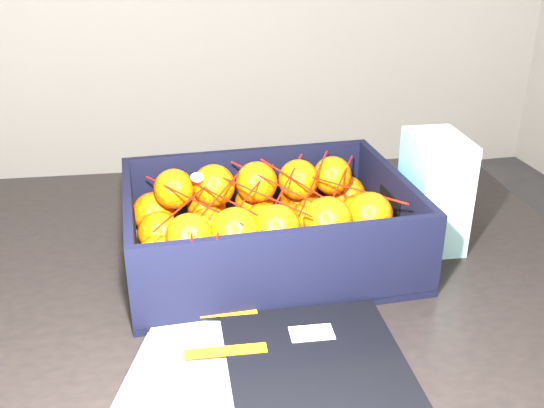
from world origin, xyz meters
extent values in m
cube|color=black|center=(-0.22, -0.31, 0.73)|extent=(1.26, 0.90, 0.04)
cylinder|color=black|center=(0.33, 0.04, 0.35)|extent=(0.06, 0.06, 0.71)
cube|color=silver|center=(-0.27, -0.63, 0.75)|extent=(0.29, 0.33, 0.01)
cube|color=silver|center=(-0.25, -0.63, 0.76)|extent=(0.27, 0.32, 0.01)
cube|color=black|center=(-0.13, -0.63, 0.77)|extent=(0.22, 0.29, 0.01)
cube|color=orange|center=(-0.22, -0.46, 0.77)|extent=(0.08, 0.06, 0.00)
cube|color=white|center=(-0.12, -0.55, 0.77)|extent=(0.06, 0.04, 0.00)
cube|color=orange|center=(-0.24, -0.56, 0.77)|extent=(0.10, 0.03, 0.00)
cube|color=brown|center=(-0.13, -0.32, 0.76)|extent=(0.43, 0.32, 0.01)
cube|color=black|center=(-0.13, -0.17, 0.81)|extent=(0.43, 0.01, 0.13)
cube|color=black|center=(-0.13, -0.48, 0.81)|extent=(0.43, 0.01, 0.13)
cube|color=black|center=(-0.34, -0.32, 0.81)|extent=(0.01, 0.29, 0.13)
cube|color=black|center=(0.08, -0.32, 0.81)|extent=(0.01, 0.29, 0.13)
sphere|color=#DD5804|center=(-0.30, -0.44, 0.80)|extent=(0.06, 0.06, 0.06)
sphere|color=#DD5804|center=(-0.30, -0.36, 0.80)|extent=(0.07, 0.07, 0.07)
sphere|color=#DD5804|center=(-0.30, -0.28, 0.80)|extent=(0.07, 0.07, 0.07)
sphere|color=#DD5804|center=(-0.30, -0.21, 0.80)|extent=(0.07, 0.07, 0.07)
sphere|color=#DD5804|center=(-0.22, -0.43, 0.80)|extent=(0.07, 0.07, 0.07)
sphere|color=#DD5804|center=(-0.21, -0.36, 0.80)|extent=(0.06, 0.06, 0.06)
sphere|color=#DD5804|center=(-0.22, -0.28, 0.80)|extent=(0.07, 0.07, 0.07)
sphere|color=#DD5804|center=(-0.21, -0.21, 0.80)|extent=(0.07, 0.07, 0.07)
sphere|color=#DD5804|center=(-0.13, -0.44, 0.80)|extent=(0.07, 0.07, 0.07)
sphere|color=#DD5804|center=(-0.13, -0.36, 0.80)|extent=(0.07, 0.07, 0.07)
sphere|color=#DD5804|center=(-0.13, -0.28, 0.80)|extent=(0.06, 0.06, 0.06)
sphere|color=#DD5804|center=(-0.13, -0.21, 0.80)|extent=(0.07, 0.07, 0.07)
sphere|color=#DD5804|center=(-0.05, -0.44, 0.80)|extent=(0.06, 0.06, 0.06)
sphere|color=#DD5804|center=(-0.05, -0.36, 0.80)|extent=(0.07, 0.07, 0.07)
sphere|color=#DD5804|center=(-0.05, -0.28, 0.80)|extent=(0.06, 0.06, 0.06)
sphere|color=#DD5804|center=(-0.05, -0.21, 0.80)|extent=(0.07, 0.07, 0.07)
sphere|color=#DD5804|center=(0.04, -0.43, 0.80)|extent=(0.07, 0.07, 0.07)
sphere|color=#DD5804|center=(0.04, -0.36, 0.80)|extent=(0.07, 0.07, 0.07)
sphere|color=#DD5804|center=(0.03, -0.28, 0.80)|extent=(0.06, 0.06, 0.06)
sphere|color=#DD5804|center=(0.03, -0.21, 0.80)|extent=(0.07, 0.07, 0.07)
sphere|color=#DD5804|center=(-0.26, -0.41, 0.85)|extent=(0.06, 0.06, 0.06)
sphere|color=#DD5804|center=(-0.27, -0.24, 0.85)|extent=(0.06, 0.06, 0.06)
sphere|color=#DD5804|center=(-0.20, -0.41, 0.85)|extent=(0.07, 0.07, 0.07)
sphere|color=#DD5804|center=(-0.20, -0.24, 0.85)|extent=(0.07, 0.07, 0.07)
sphere|color=#DD5804|center=(-0.14, -0.41, 0.85)|extent=(0.07, 0.07, 0.07)
sphere|color=#DD5804|center=(-0.13, -0.24, 0.85)|extent=(0.07, 0.07, 0.07)
sphere|color=#DD5804|center=(-0.06, -0.40, 0.85)|extent=(0.07, 0.07, 0.07)
sphere|color=#DD5804|center=(-0.06, -0.24, 0.85)|extent=(0.07, 0.07, 0.07)
sphere|color=#DD5804|center=(0.01, -0.40, 0.85)|extent=(0.07, 0.07, 0.07)
sphere|color=#DD5804|center=(0.00, -0.24, 0.85)|extent=(0.06, 0.06, 0.06)
cylinder|color=red|center=(-0.25, -0.32, 0.87)|extent=(0.12, 0.22, 0.01)
cylinder|color=red|center=(-0.20, -0.31, 0.86)|extent=(0.12, 0.22, 0.01)
cylinder|color=red|center=(-0.15, -0.33, 0.87)|extent=(0.12, 0.22, 0.01)
cylinder|color=red|center=(-0.11, -0.31, 0.87)|extent=(0.12, 0.22, 0.01)
cylinder|color=red|center=(-0.06, -0.33, 0.86)|extent=(0.12, 0.22, 0.03)
cylinder|color=red|center=(-0.01, -0.33, 0.87)|extent=(0.12, 0.22, 0.03)
cylinder|color=red|center=(-0.25, -0.32, 0.87)|extent=(0.12, 0.22, 0.02)
cylinder|color=red|center=(-0.20, -0.32, 0.87)|extent=(0.12, 0.22, 0.01)
cylinder|color=red|center=(-0.15, -0.31, 0.87)|extent=(0.12, 0.22, 0.01)
cylinder|color=red|center=(-0.11, -0.32, 0.87)|extent=(0.12, 0.22, 0.03)
cylinder|color=red|center=(-0.06, -0.32, 0.87)|extent=(0.12, 0.22, 0.03)
cylinder|color=red|center=(-0.01, -0.32, 0.87)|extent=(0.12, 0.22, 0.01)
cylinder|color=red|center=(-0.26, -0.46, 0.85)|extent=(0.00, 0.03, 0.09)
cylinder|color=red|center=(-0.23, -0.46, 0.85)|extent=(0.01, 0.04, 0.08)
cube|color=white|center=(0.14, -0.32, 0.84)|extent=(0.09, 0.13, 0.18)
camera|label=1|loc=(-0.31, -1.16, 1.25)|focal=41.17mm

